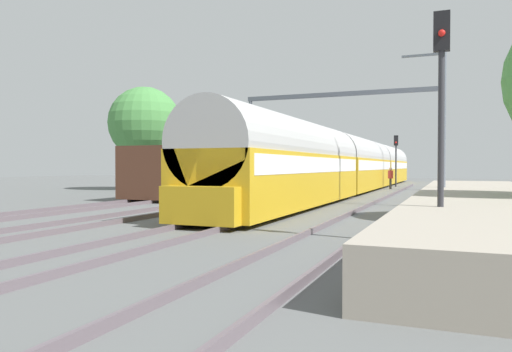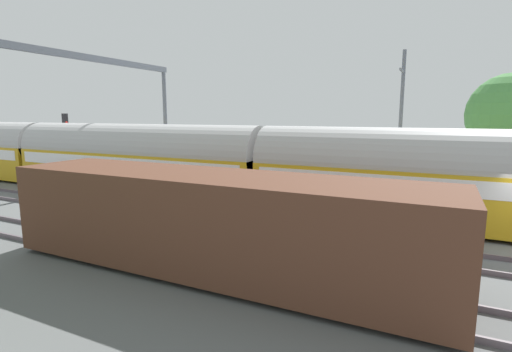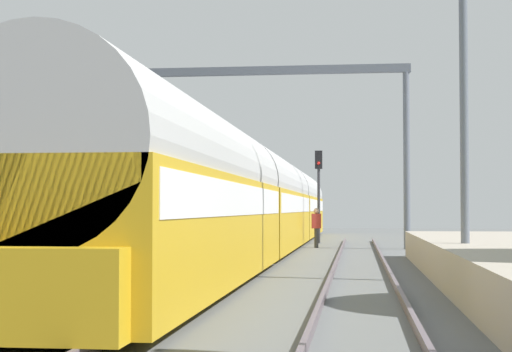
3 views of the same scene
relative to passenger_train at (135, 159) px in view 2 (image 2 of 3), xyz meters
The scene contains 9 objects.
track_far_east 19.53m from the passenger_train, 78.47° to the right, with size 1.52×60.00×0.16m.
platform 18.77m from the passenger_train, 65.68° to the right, with size 4.40×28.00×0.90m.
passenger_train is the anchor object (origin of this frame).
freight_car 12.80m from the passenger_train, 127.42° to the right, with size 2.80×13.00×2.70m.
person_crossing 3.91m from the passenger_train, 57.72° to the left, with size 0.43×0.29×1.73m.
railway_signal_far 8.36m from the passenger_train, 76.64° to the left, with size 0.36×0.30×4.57m.
catenary_gantry 5.00m from the passenger_train, 128.37° to the left, with size 16.06×0.28×7.86m.
catenary_pole_east_mid 15.24m from the passenger_train, 65.57° to the right, with size 1.90×0.20×8.00m.
tree_east_background 22.26m from the passenger_train, 61.58° to the right, with size 4.88×4.88×6.94m.
Camera 2 is at (-14.80, 3.20, 4.52)m, focal length 26.89 mm.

